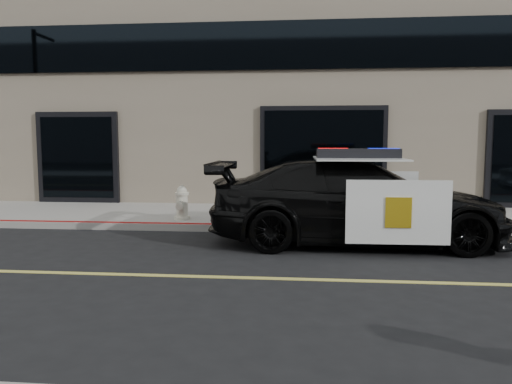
{
  "coord_description": "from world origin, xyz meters",
  "views": [
    {
      "loc": [
        -1.5,
        -6.87,
        1.96
      ],
      "look_at": [
        -2.38,
        2.2,
        1.0
      ],
      "focal_mm": 35.0,
      "sensor_mm": 36.0,
      "label": 1
    }
  ],
  "objects": [
    {
      "name": "fire_hydrant",
      "position": [
        -4.25,
        4.1,
        0.52
      ],
      "size": [
        0.36,
        0.5,
        0.79
      ],
      "color": "beige",
      "rests_on": "sidewalk_n"
    },
    {
      "name": "ground",
      "position": [
        0.0,
        0.0,
        0.0
      ],
      "size": [
        120.0,
        120.0,
        0.0
      ],
      "primitive_type": "plane",
      "color": "black",
      "rests_on": "ground"
    },
    {
      "name": "sidewalk_n",
      "position": [
        0.0,
        5.25,
        0.07
      ],
      "size": [
        60.0,
        3.5,
        0.15
      ],
      "primitive_type": "cube",
      "color": "gray",
      "rests_on": "ground"
    },
    {
      "name": "police_car",
      "position": [
        -0.51,
        2.54,
        0.81
      ],
      "size": [
        2.6,
        5.57,
        1.8
      ],
      "color": "black",
      "rests_on": "ground"
    },
    {
      "name": "building_n",
      "position": [
        0.0,
        10.5,
        6.0
      ],
      "size": [
        60.0,
        7.0,
        12.0
      ],
      "primitive_type": "cube",
      "color": "#756856",
      "rests_on": "ground"
    }
  ]
}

